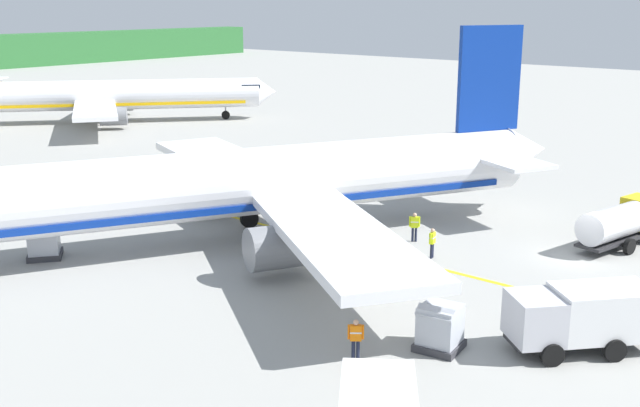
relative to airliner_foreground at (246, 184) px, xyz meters
name	(u,v)px	position (x,y,z in m)	size (l,w,h in m)	color
ground	(71,151)	(9.24, 32.40, -3.49)	(240.00, 320.00, 0.20)	#999993
airliner_foreground	(246,184)	(0.00, 0.00, 0.00)	(38.55, 32.58, 11.90)	white
airliner_mid_apron	(114,96)	(22.21, 43.56, -0.42)	(29.85, 26.46, 10.44)	white
service_truck_fuel	(581,316)	(-1.70, -20.11, -1.93)	(5.70, 5.37, 2.56)	silver
service_truck_baggage	(624,222)	(12.96, -16.69, -1.99)	(6.82, 3.29, 2.40)	yellow
cargo_container_near	(440,328)	(-5.16, -15.84, -2.47)	(1.91, 1.91, 1.95)	#333338
cargo_container_mid	(44,240)	(-9.04, 6.26, -2.40)	(2.43, 2.43, 2.09)	#333338
crew_marshaller	(415,225)	(6.10, -7.32, -2.39)	(0.45, 0.53, 1.69)	#191E33
crew_loader_right	(432,241)	(4.25, -9.65, -2.43)	(0.62, 0.31, 1.64)	#191E33
crew_supervisor	(356,336)	(-8.04, -13.89, -2.41)	(0.46, 0.51, 1.67)	#191E33
apron_guide_line	(345,245)	(3.01, -4.74, -3.39)	(0.30, 60.00, 0.01)	yellow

